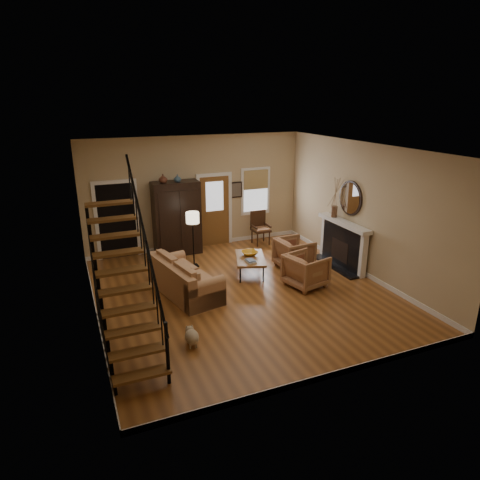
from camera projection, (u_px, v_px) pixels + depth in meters
name	position (u px, v px, depth m)	size (l,w,h in m)	color
room	(201.00, 213.00, 10.86)	(7.00, 7.33, 3.30)	#955726
staircase	(123.00, 265.00, 7.29)	(0.94, 2.80, 3.20)	brown
fireplace	(344.00, 240.00, 11.29)	(0.33, 1.95, 2.30)	black
armoire	(177.00, 218.00, 12.11)	(1.30, 0.60, 2.10)	black
vase_a	(163.00, 179.00, 11.52)	(0.24, 0.24, 0.25)	#4C2619
vase_b	(177.00, 178.00, 11.67)	(0.20, 0.20, 0.21)	#334C60
sofa	(185.00, 278.00, 9.78)	(0.91, 2.10, 0.78)	#B57F52
coffee_table	(250.00, 266.00, 10.90)	(0.71, 1.21, 0.46)	brown
bowl	(250.00, 253.00, 10.96)	(0.41, 0.41, 0.10)	orange
books	(251.00, 261.00, 10.51)	(0.22, 0.30, 0.06)	beige
armchair_left	(306.00, 270.00, 10.17)	(0.85, 0.88, 0.80)	brown
armchair_right	(294.00, 253.00, 11.28)	(0.85, 0.88, 0.80)	brown
floor_lamp	(193.00, 240.00, 11.23)	(0.34, 0.34, 1.50)	black
side_chair	(261.00, 228.00, 13.04)	(0.54, 0.54, 1.02)	#3B2213
dog	(192.00, 338.00, 7.78)	(0.25, 0.43, 0.31)	tan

